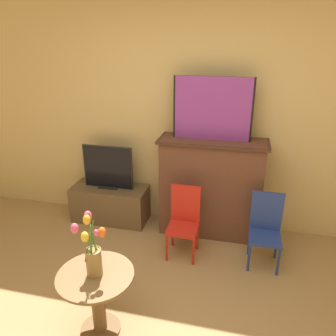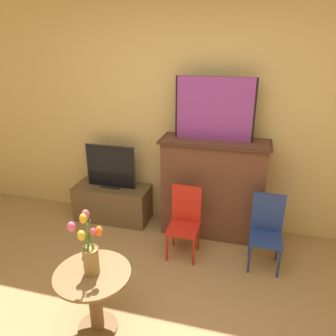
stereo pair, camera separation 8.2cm
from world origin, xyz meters
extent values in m
cube|color=tan|center=(0.00, 2.13, 1.35)|extent=(8.00, 0.06, 2.70)
cube|color=brown|center=(0.27, 1.91, 0.55)|extent=(1.09, 0.39, 1.10)
cube|color=#43271C|center=(0.27, 1.90, 1.09)|extent=(1.15, 0.43, 0.02)
cube|color=black|center=(0.25, 1.92, 1.42)|extent=(0.81, 0.02, 0.64)
cube|color=purple|center=(0.25, 1.91, 1.42)|extent=(0.77, 0.02, 0.64)
cube|color=brown|center=(-0.93, 1.89, 0.22)|extent=(0.90, 0.39, 0.43)
cube|color=black|center=(-0.93, 1.89, 0.44)|extent=(0.23, 0.12, 0.02)
cube|color=black|center=(-0.93, 1.90, 0.69)|extent=(0.60, 0.02, 0.51)
cube|color=black|center=(-0.93, 1.89, 0.69)|extent=(0.57, 0.02, 0.48)
cylinder|color=red|center=(-0.07, 1.25, 0.15)|extent=(0.02, 0.02, 0.30)
cylinder|color=red|center=(0.20, 1.25, 0.15)|extent=(0.02, 0.02, 0.30)
cylinder|color=red|center=(-0.07, 1.52, 0.15)|extent=(0.02, 0.02, 0.30)
cylinder|color=red|center=(0.20, 1.52, 0.15)|extent=(0.02, 0.02, 0.30)
cube|color=red|center=(0.06, 1.39, 0.31)|extent=(0.30, 0.30, 0.03)
cube|color=red|center=(0.06, 1.53, 0.53)|extent=(0.30, 0.02, 0.40)
cylinder|color=navy|center=(0.73, 1.28, 0.15)|extent=(0.02, 0.02, 0.30)
cylinder|color=navy|center=(0.99, 1.28, 0.15)|extent=(0.02, 0.02, 0.30)
cylinder|color=navy|center=(0.73, 1.55, 0.15)|extent=(0.02, 0.02, 0.30)
cylinder|color=navy|center=(0.99, 1.55, 0.15)|extent=(0.02, 0.02, 0.30)
cube|color=navy|center=(0.86, 1.41, 0.31)|extent=(0.30, 0.30, 0.03)
cube|color=navy|center=(0.86, 1.55, 0.53)|extent=(0.30, 0.02, 0.40)
cylinder|color=brown|center=(-0.37, 0.32, 0.01)|extent=(0.31, 0.31, 0.02)
cylinder|color=brown|center=(-0.37, 0.32, 0.25)|extent=(0.10, 0.10, 0.51)
cylinder|color=brown|center=(-0.37, 0.32, 0.52)|extent=(0.55, 0.55, 0.02)
cylinder|color=olive|center=(-0.37, 0.32, 0.63)|extent=(0.11, 0.11, 0.20)
torus|color=olive|center=(-0.37, 0.32, 0.73)|extent=(0.12, 0.12, 0.01)
cylinder|color=#477A2D|center=(-0.38, 0.30, 0.81)|extent=(0.06, 0.08, 0.29)
ellipsoid|color=#E0517A|center=(-0.44, 0.23, 0.95)|extent=(0.05, 0.05, 0.07)
cylinder|color=#477A2D|center=(-0.35, 0.32, 0.77)|extent=(0.06, 0.03, 0.21)
ellipsoid|color=orange|center=(-0.30, 0.35, 0.87)|extent=(0.05, 0.05, 0.08)
cylinder|color=#477A2D|center=(-0.36, 0.30, 0.84)|extent=(0.02, 0.07, 0.36)
ellipsoid|color=orange|center=(-0.35, 0.24, 1.02)|extent=(0.05, 0.05, 0.07)
cylinder|color=#477A2D|center=(-0.38, 0.33, 0.81)|extent=(0.06, 0.09, 0.28)
ellipsoid|color=#E0517A|center=(-0.43, 0.41, 0.94)|extent=(0.06, 0.06, 0.08)
cylinder|color=#477A2D|center=(-0.35, 0.32, 0.77)|extent=(0.03, 0.01, 0.22)
ellipsoid|color=#E0517A|center=(-0.33, 0.32, 0.88)|extent=(0.04, 0.04, 0.05)
cylinder|color=#477A2D|center=(-0.37, 0.30, 0.78)|extent=(0.01, 0.06, 0.23)
ellipsoid|color=gold|center=(-0.37, 0.24, 0.89)|extent=(0.05, 0.05, 0.07)
camera|label=1|loc=(0.57, -1.39, 2.09)|focal=35.00mm
camera|label=2|loc=(0.65, -1.37, 2.09)|focal=35.00mm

